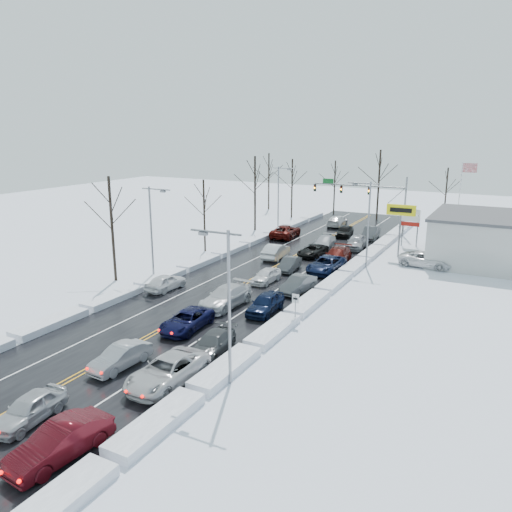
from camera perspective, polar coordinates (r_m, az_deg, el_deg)
The scene contains 46 objects.
ground at distance 48.08m, azimuth -0.67°, elevation -2.84°, with size 160.00×160.00×0.00m, color silver.
road_surface at distance 49.77m, azimuth 0.44°, elevation -2.24°, with size 14.00×84.00×0.01m, color black.
snow_bank_left at distance 53.56m, azimuth -6.79°, elevation -1.13°, with size 1.67×72.00×0.55m, color white.
snow_bank_right at distance 46.90m, azimuth 8.71°, elevation -3.46°, with size 1.67×72.00×0.55m, color white.
traffic_signal_mast at distance 71.31m, azimuth 12.74°, elevation 6.98°, with size 13.28×0.39×8.00m.
tires_plus_sign at distance 58.20m, azimuth 16.23°, elevation 4.67°, with size 3.20×0.34×6.00m.
used_vehicles_sign at distance 64.29m, azimuth 17.26°, elevation 3.96°, with size 2.20×0.22×4.65m.
speed_limit_sign at distance 37.33m, azimuth 4.53°, elevation -5.41°, with size 0.55×0.09×2.35m.
flagpole at distance 71.12m, azimuth 22.38°, elevation 6.60°, with size 1.87×1.20×10.00m.
streetlight_se at distance 27.66m, azimuth -3.46°, elevation -4.49°, with size 3.20×0.25×9.00m.
streetlight_ne at distance 52.90m, azimuth 12.55°, elevation 4.32°, with size 3.20×0.25×9.00m.
streetlight_sw at distance 48.13m, azimuth -11.73°, elevation 3.39°, with size 3.20×0.25×9.00m.
streetlight_nw at distance 71.64m, azimuth 2.71°, elevation 7.22°, with size 3.20×0.25×9.00m.
tree_left_b at distance 48.50m, azimuth -16.27°, elevation 5.21°, with size 4.00×4.00×10.00m.
tree_left_c at distance 58.81m, azimuth -5.97°, elevation 6.20°, with size 3.40×3.40×8.50m.
tree_left_d at distance 70.94m, azimuth -0.12°, elevation 8.81°, with size 4.20×4.20×10.50m.
tree_left_e at distance 81.58m, azimuth 4.15°, elevation 9.01°, with size 3.80×3.80×9.50m.
tree_far_a at distance 90.01m, azimuth 1.48°, elevation 9.77°, with size 4.00×4.00×10.00m.
tree_far_b at distance 86.36m, azimuth 9.01°, elevation 8.94°, with size 3.60×3.60×9.00m.
tree_far_c at distance 82.05m, azimuth 13.93°, elevation 9.40°, with size 4.40×4.40×11.00m.
tree_far_d at distance 81.84m, azimuth 20.96°, elevation 7.63°, with size 3.40×3.40×8.50m.
queued_car_0 at distance 28.67m, azimuth -24.36°, elevation -16.82°, with size 1.67×4.14×1.41m, color #A8ABB0.
queued_car_1 at distance 32.47m, azimuth -15.16°, elevation -12.18°, with size 1.47×4.22×1.39m, color #96999E.
queued_car_2 at distance 37.16m, azimuth -7.90°, elevation -8.30°, with size 2.30×4.99×1.39m, color black.
queued_car_3 at distance 41.41m, azimuth -3.45°, elevation -5.76°, with size 2.32×5.71×1.66m, color silver.
queued_car_4 at distance 47.56m, azimuth 1.14°, elevation -3.04°, with size 1.60×3.97×1.35m, color white.
queued_car_5 at distance 51.63m, azimuth 3.85°, elevation -1.66°, with size 1.44×4.13×1.36m, color #3A3D3F.
queued_car_6 at distance 57.61m, azimuth 6.48°, elevation -0.02°, with size 2.22×4.81×1.34m, color black.
queued_car_7 at distance 61.70m, azimuth 7.83°, elevation 0.91°, with size 2.07×5.09×1.48m, color #A5A7AD.
queued_car_8 at distance 68.71m, azimuth 10.07°, elevation 2.21°, with size 1.79×4.44×1.51m, color black.
queued_car_9 at distance 25.50m, azimuth -21.30°, elevation -20.69°, with size 1.70×4.88×1.61m, color #43080F.
queued_car_10 at distance 30.08m, azimuth -10.03°, elevation -14.13°, with size 2.61×5.66×1.57m, color #B8B8BA.
queued_car_11 at distance 33.37m, azimuth -4.94°, elevation -10.94°, with size 1.85×4.55×1.32m, color #3C3F41.
queued_car_12 at distance 39.99m, azimuth 1.08°, elevation -6.48°, with size 1.85×4.61×1.57m, color black.
queued_car_13 at distance 44.98m, azimuth 4.83°, elevation -4.13°, with size 1.56×4.48×1.48m, color #404345.
queued_car_14 at distance 51.49m, azimuth 7.99°, elevation -1.81°, with size 2.64×5.72×1.59m, color black.
queued_car_15 at distance 55.00m, azimuth 9.21°, elevation -0.81°, with size 2.33×5.72×1.66m, color #430D09.
queued_car_16 at distance 61.93m, azimuth 11.35°, elevation 0.81°, with size 2.01×5.00×1.70m, color gray.
queued_car_17 at distance 67.91m, azimuth 12.95°, elevation 1.92°, with size 1.72×4.93×1.63m, color #414346.
oncoming_car_0 at distance 56.40m, azimuth 2.28°, elevation -0.25°, with size 1.74×4.98×1.64m, color silver.
oncoming_car_1 at distance 67.18m, azimuth 3.40°, elevation 2.13°, with size 2.83×6.13×1.70m, color #480D09.
oncoming_car_2 at distance 75.83m, azimuth 9.24°, elevation 3.38°, with size 2.24×5.51×1.60m, color silver.
oncoming_car_3 at distance 46.15m, azimuth -10.24°, elevation -3.82°, with size 1.75×4.35×1.48m, color silver.
parked_car_0 at distance 55.80m, azimuth 18.88°, elevation -1.19°, with size 2.64×5.72×1.59m, color white.
parked_car_1 at distance 57.55m, azimuth 21.97°, elevation -1.01°, with size 2.25×5.53×1.60m, color #3A3C3E.
parked_car_2 at distance 63.84m, azimuth 20.81°, elevation 0.55°, with size 1.91×4.75×1.62m, color silver.
Camera 1 is at (22.01, -40.30, 14.26)m, focal length 35.00 mm.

